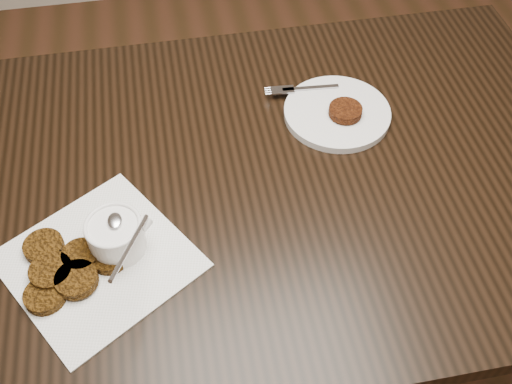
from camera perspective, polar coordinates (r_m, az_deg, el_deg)
floor at (r=1.73m, az=1.36°, el=-17.48°), size 4.00×4.00×0.00m
table at (r=1.44m, az=-0.22°, el=-8.03°), size 1.42×0.91×0.75m
napkin at (r=1.05m, az=-15.06°, el=-6.50°), size 0.39×0.39×0.00m
sauce_ramekin at (r=1.01m, az=-13.82°, el=-3.05°), size 0.16×0.16×0.13m
patty_cluster at (r=1.04m, az=-17.93°, el=-7.40°), size 0.25×0.25×0.02m
plate_with_patty at (r=1.26m, az=7.93°, el=7.92°), size 0.24×0.24×0.03m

